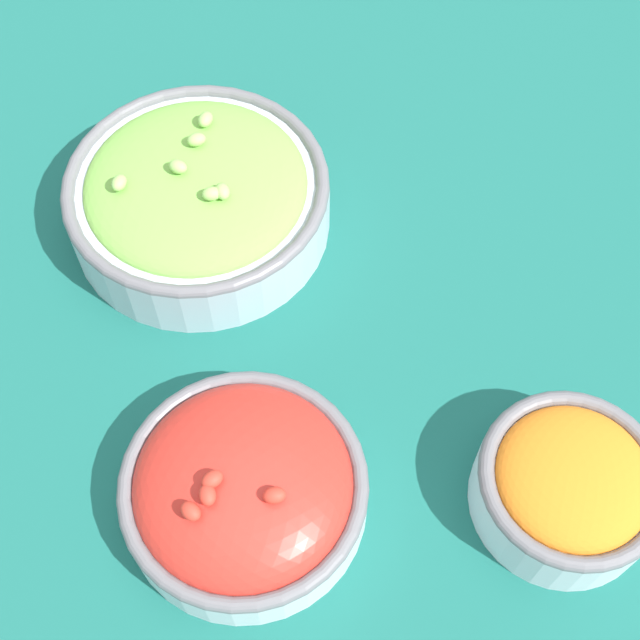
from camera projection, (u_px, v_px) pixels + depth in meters
ground_plane at (320, 338)px, 0.75m from camera, size 3.00×3.00×0.00m
bowl_carrots at (569, 485)px, 0.65m from camera, size 0.14×0.14×0.07m
bowl_lettuce at (198, 197)px, 0.77m from camera, size 0.23×0.23×0.08m
bowl_cherry_tomatoes at (244, 488)px, 0.65m from camera, size 0.18×0.18×0.08m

